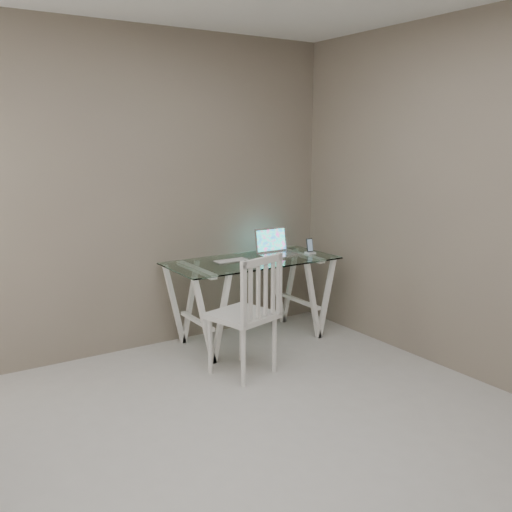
{
  "coord_description": "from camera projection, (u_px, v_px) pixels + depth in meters",
  "views": [
    {
      "loc": [
        -1.61,
        -2.29,
        1.79
      ],
      "look_at": [
        0.88,
        1.55,
        0.85
      ],
      "focal_mm": 40.0,
      "sensor_mm": 36.0,
      "label": 1
    }
  ],
  "objects": [
    {
      "name": "room",
      "position": [
        264.0,
        155.0,
        2.74
      ],
      "size": [
        4.5,
        4.52,
        2.71
      ],
      "color": "#AEACA7",
      "rests_on": "ground"
    },
    {
      "name": "desk",
      "position": [
        252.0,
        300.0,
        5.09
      ],
      "size": [
        1.5,
        0.7,
        0.75
      ],
      "color": "silver",
      "rests_on": "ground"
    },
    {
      "name": "chair",
      "position": [
        250.0,
        310.0,
        4.3
      ],
      "size": [
        0.53,
        0.53,
        0.95
      ],
      "rotation": [
        0.0,
        0.0,
        0.26
      ],
      "color": "silver",
      "rests_on": "ground"
    },
    {
      "name": "laptop",
      "position": [
        276.0,
        249.0,
        5.23
      ],
      "size": [
        0.34,
        0.28,
        0.24
      ],
      "color": "silver",
      "rests_on": "desk"
    },
    {
      "name": "keyboard",
      "position": [
        231.0,
        261.0,
        4.97
      ],
      "size": [
        0.31,
        0.13,
        0.01
      ],
      "primitive_type": "cube",
      "color": "silver",
      "rests_on": "desk"
    },
    {
      "name": "mouse",
      "position": [
        254.0,
        266.0,
        4.69
      ],
      "size": [
        0.11,
        0.06,
        0.03
      ],
      "primitive_type": "ellipsoid",
      "color": "white",
      "rests_on": "desk"
    },
    {
      "name": "phone_dock",
      "position": [
        310.0,
        250.0,
        5.29
      ],
      "size": [
        0.08,
        0.08,
        0.14
      ],
      "color": "white",
      "rests_on": "desk"
    }
  ]
}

